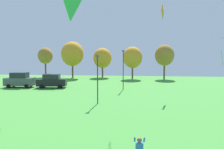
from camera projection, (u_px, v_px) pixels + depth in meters
name	position (u px, v px, depth m)	size (l,w,h in m)	color
kite_flying_1	(217.00, 43.00, 35.01)	(2.39, 2.74, 3.61)	purple
kite_flying_3	(162.00, 11.00, 32.38)	(0.65, 2.10, 2.18)	orange
parked_car_leftmost	(20.00, 80.00, 38.71)	(4.85, 2.27, 2.45)	#4C5156
parked_car_second_from_left	(52.00, 81.00, 38.21)	(4.83, 2.35, 2.22)	black
light_post_0	(98.00, 76.00, 26.02)	(0.36, 0.20, 5.38)	#2D2D33
light_post_1	(123.00, 67.00, 36.06)	(0.36, 0.20, 6.03)	#2D2D33
treeline_tree_0	(45.00, 56.00, 55.57)	(3.44, 3.44, 6.88)	brown
treeline_tree_1	(72.00, 54.00, 52.98)	(4.97, 4.97, 8.16)	brown
treeline_tree_2	(102.00, 58.00, 54.78)	(4.22, 4.22, 6.78)	brown
treeline_tree_3	(133.00, 57.00, 51.26)	(4.20, 4.20, 6.97)	brown
treeline_tree_4	(165.00, 55.00, 51.08)	(4.12, 4.12, 7.40)	brown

